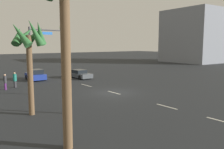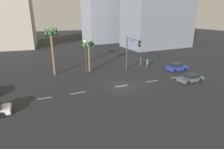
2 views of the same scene
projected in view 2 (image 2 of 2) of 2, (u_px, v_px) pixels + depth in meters
The scene contains 17 objects.
ground_plane at pixel (122, 86), 28.27m from camera, with size 220.00×220.00×0.00m, color #232628.
lane_stripe_1 at pixel (45, 98), 24.10m from camera, with size 1.82×0.14×0.01m, color silver.
lane_stripe_2 at pixel (78, 93), 25.71m from camera, with size 2.07×0.14×0.01m, color silver.
lane_stripe_3 at pixel (122, 86), 28.22m from camera, with size 2.07×0.14×0.01m, color silver.
lane_stripe_4 at pixel (152, 81), 30.25m from camera, with size 2.31×0.14×0.01m, color silver.
lane_stripe_5 at pixel (176, 77), 32.09m from camera, with size 2.23×0.14×0.01m, color silver.
car_0 at pixel (191, 78), 30.02m from camera, with size 4.33×1.94×1.24m.
car_2 at pixel (177, 67), 35.94m from camera, with size 4.00×2.03×1.50m.
traffic_signal at pixel (131, 49), 33.36m from camera, with size 0.52×4.50×6.67m.
streetlamp at pixel (85, 51), 31.90m from camera, with size 0.56×0.56×6.41m.
pedestrian_0 at pixel (141, 62), 38.53m from camera, with size 0.39×0.39×1.75m.
pedestrian_1 at pixel (147, 63), 37.74m from camera, with size 0.53×0.53×1.78m.
palm_tree_0 at pixel (88, 46), 33.91m from camera, with size 2.58×2.69×6.66m.
palm_tree_1 at pixel (52, 39), 31.52m from camera, with size 2.49×2.61×8.87m.
building_0 at pixel (8, 13), 57.59m from camera, with size 13.94×12.50×22.15m, color #9E9384.
building_1 at pixel (158, 14), 59.76m from camera, with size 21.52×12.56×21.50m, color slate.
building_2 at pixel (104, 6), 69.58m from camera, with size 15.05×10.27×27.38m, color gray.
Camera 2 is at (-11.64, -23.65, 10.50)m, focal length 29.23 mm.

